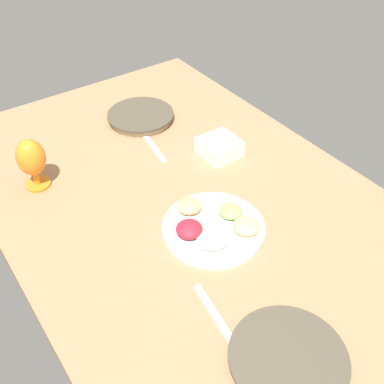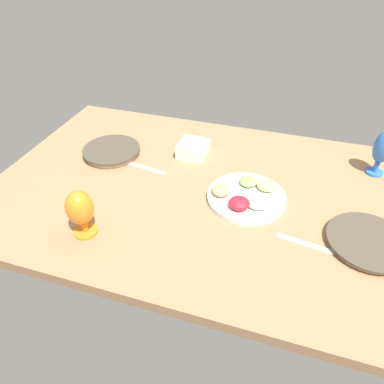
# 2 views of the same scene
# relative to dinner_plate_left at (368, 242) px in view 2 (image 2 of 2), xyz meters

# --- Properties ---
(ground_plane) EXTENTS (1.60, 1.04, 0.04)m
(ground_plane) POSITION_rel_dinner_plate_left_xyz_m (0.57, -0.12, -0.03)
(ground_plane) COLOR #99704C
(dinner_plate_left) EXTENTS (0.26, 0.26, 0.02)m
(dinner_plate_left) POSITION_rel_dinner_plate_left_xyz_m (0.00, 0.00, 0.00)
(dinner_plate_left) COLOR beige
(dinner_plate_left) RESTS_ON ground_plane
(dinner_plate_right) EXTENTS (0.24, 0.24, 0.03)m
(dinner_plate_right) POSITION_rel_dinner_plate_left_xyz_m (1.02, -0.24, 0.00)
(dinner_plate_right) COLOR beige
(dinner_plate_right) RESTS_ON ground_plane
(fruit_platter) EXTENTS (0.28, 0.28, 0.05)m
(fruit_platter) POSITION_rel_dinner_plate_left_xyz_m (0.40, -0.11, 0.01)
(fruit_platter) COLOR silver
(fruit_platter) RESTS_ON ground_plane
(hurricane_glass_orange) EXTENTS (0.09, 0.09, 0.17)m
(hurricane_glass_orange) POSITION_rel_dinner_plate_left_xyz_m (0.87, 0.21, 0.09)
(hurricane_glass_orange) COLOR orange
(hurricane_glass_orange) RESTS_ON ground_plane
(hurricane_glass_blue) EXTENTS (0.08, 0.08, 0.19)m
(hurricane_glass_blue) POSITION_rel_dinner_plate_left_xyz_m (-0.06, -0.43, 0.10)
(hurricane_glass_blue) COLOR blue
(hurricane_glass_blue) RESTS_ON ground_plane
(square_bowl_white) EXTENTS (0.12, 0.12, 0.06)m
(square_bowl_white) POSITION_rel_dinner_plate_left_xyz_m (0.68, -0.34, 0.02)
(square_bowl_white) COLOR white
(square_bowl_white) RESTS_ON ground_plane
(fork_by_left_plate) EXTENTS (0.18, 0.04, 0.01)m
(fork_by_left_plate) POSITION_rel_dinner_plate_left_xyz_m (0.19, 0.05, -0.01)
(fork_by_left_plate) COLOR silver
(fork_by_left_plate) RESTS_ON ground_plane
(fork_by_right_plate) EXTENTS (0.18, 0.05, 0.01)m
(fork_by_right_plate) POSITION_rel_dinner_plate_left_xyz_m (0.84, -0.18, -0.01)
(fork_by_right_plate) COLOR silver
(fork_by_right_plate) RESTS_ON ground_plane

